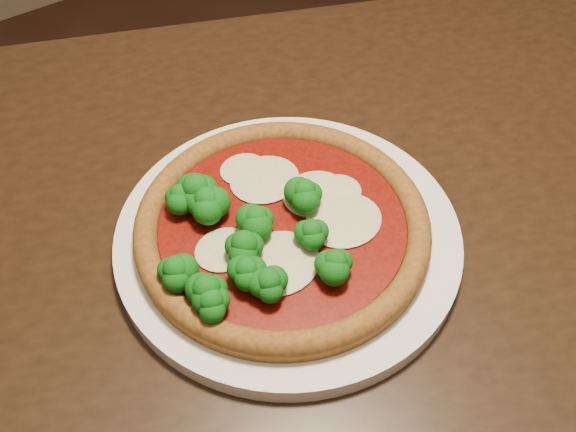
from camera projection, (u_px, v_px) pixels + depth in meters
dining_table at (338, 272)px, 0.73m from camera, size 1.51×1.23×0.75m
plate at (288, 237)px, 0.63m from camera, size 0.34×0.34×0.02m
pizza at (275, 227)px, 0.60m from camera, size 0.28×0.28×0.06m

